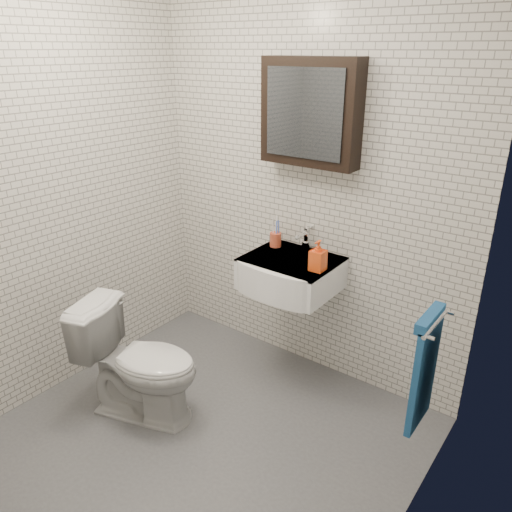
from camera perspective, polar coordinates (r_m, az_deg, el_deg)
name	(u,v)px	position (r m, az deg, el deg)	size (l,w,h in m)	color
ground	(206,436)	(3.03, -5.76, -19.75)	(2.20, 2.00, 0.01)	#4E5056
room_shell	(193,185)	(2.31, -7.19, 8.09)	(2.22, 2.02, 2.51)	silver
washbasin	(288,275)	(3.06, 3.63, -2.12)	(0.55, 0.50, 0.20)	white
faucet	(305,241)	(3.16, 5.67, 1.75)	(0.06, 0.20, 0.15)	silver
mirror_cabinet	(310,113)	(2.96, 6.23, 15.98)	(0.60, 0.15, 0.60)	black
towel_rail	(425,366)	(2.41, 18.76, -11.79)	(0.09, 0.30, 0.58)	silver
toothbrush_cup	(276,239)	(3.22, 2.25, 1.98)	(0.10, 0.10, 0.20)	#C04B30
soap_bottle	(318,256)	(2.88, 7.11, 0.04)	(0.08, 0.08, 0.18)	orange
toilet	(140,362)	(3.03, -13.13, -11.75)	(0.40, 0.70, 0.71)	white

